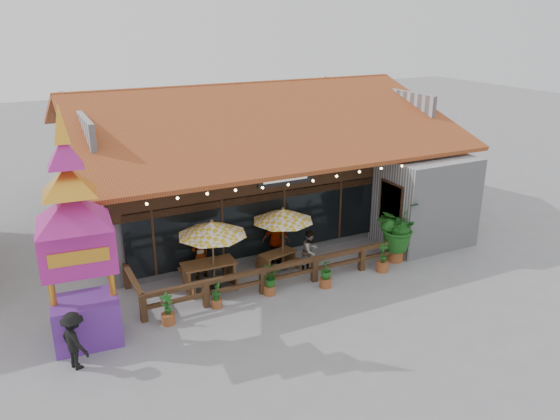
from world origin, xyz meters
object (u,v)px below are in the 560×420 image
picnic_table_left (209,270)px  picnic_table_right (278,258)px  umbrella_right (283,215)px  tropical_plant (397,227)px  pedestrian (75,341)px  umbrella_left (212,229)px  thai_sign_tower (73,215)px

picnic_table_left → picnic_table_right: bearing=3.0°
umbrella_right → tropical_plant: size_ratio=1.01×
tropical_plant → pedestrian: 11.87m
picnic_table_left → picnic_table_right: 2.71m
umbrella_left → picnic_table_right: size_ratio=1.66×
umbrella_right → umbrella_left: bearing=-173.0°
thai_sign_tower → pedestrian: bearing=-112.1°
umbrella_left → umbrella_right: bearing=7.0°
tropical_plant → umbrella_right: bearing=162.6°
umbrella_right → picnic_table_left: 3.26m
thai_sign_tower → picnic_table_left: bearing=21.9°
umbrella_right → pedestrian: 8.26m
picnic_table_right → pedestrian: pedestrian is taller
picnic_table_right → thai_sign_tower: size_ratio=0.22×
umbrella_left → thai_sign_tower: bearing=-161.3°
umbrella_right → pedestrian: size_ratio=1.47×
umbrella_left → umbrella_right: 2.82m
tropical_plant → thai_sign_tower: bearing=-177.4°
picnic_table_left → umbrella_left: bearing=-68.1°
picnic_table_right → umbrella_right: bearing=-10.2°
picnic_table_right → pedestrian: bearing=-158.0°
umbrella_left → umbrella_right: size_ratio=1.10×
tropical_plant → umbrella_left: bearing=172.2°
umbrella_right → picnic_table_right: (-0.19, 0.03, -1.65)m
umbrella_right → tropical_plant: umbrella_right is taller
picnic_table_left → pedestrian: 5.50m
picnic_table_right → thai_sign_tower: bearing=-165.1°
umbrella_right → thai_sign_tower: 7.58m
umbrella_left → tropical_plant: (6.93, -0.95, -0.83)m
umbrella_right → picnic_table_left: (-2.90, -0.11, -1.50)m
umbrella_right → thai_sign_tower: bearing=-165.7°
umbrella_right → pedestrian: umbrella_right is taller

